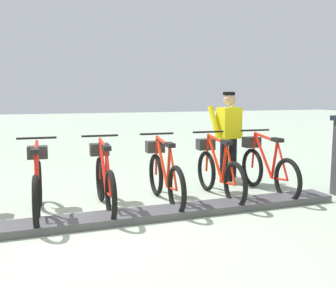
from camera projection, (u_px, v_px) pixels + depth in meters
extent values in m
plane|color=#A1B09C|center=(94.00, 224.00, 4.74)|extent=(60.00, 60.00, 0.00)
cube|color=#47474C|center=(94.00, 220.00, 4.73)|extent=(0.44, 7.04, 0.10)
torus|color=black|center=(288.00, 180.00, 5.69)|extent=(0.67, 0.10, 0.67)
torus|color=black|center=(252.00, 168.00, 6.68)|extent=(0.67, 0.10, 0.67)
cylinder|color=red|center=(263.00, 155.00, 6.32)|extent=(0.60, 0.07, 0.70)
cylinder|color=red|center=(274.00, 160.00, 6.00)|extent=(0.16, 0.05, 0.61)
cylinder|color=red|center=(266.00, 137.00, 6.23)|extent=(0.69, 0.07, 0.11)
cylinder|color=red|center=(279.00, 179.00, 5.89)|extent=(0.43, 0.05, 0.09)
cylinder|color=red|center=(282.00, 161.00, 5.80)|extent=(0.33, 0.05, 0.56)
cylinder|color=red|center=(254.00, 150.00, 6.62)|extent=(0.10, 0.04, 0.62)
cube|color=black|center=(277.00, 140.00, 5.90)|extent=(0.22, 0.11, 0.06)
cylinder|color=black|center=(255.00, 130.00, 6.54)|extent=(0.06, 0.54, 0.03)
cube|color=#2D2D2D|center=(251.00, 142.00, 6.67)|extent=(0.21, 0.29, 0.18)
torus|color=black|center=(235.00, 185.00, 5.39)|extent=(0.67, 0.10, 0.67)
torus|color=black|center=(206.00, 171.00, 6.38)|extent=(0.67, 0.10, 0.67)
cylinder|color=red|center=(215.00, 158.00, 6.02)|extent=(0.60, 0.07, 0.70)
cylinder|color=red|center=(224.00, 163.00, 5.70)|extent=(0.16, 0.05, 0.61)
cylinder|color=red|center=(217.00, 139.00, 5.93)|extent=(0.69, 0.07, 0.11)
cylinder|color=red|center=(228.00, 183.00, 5.59)|extent=(0.43, 0.05, 0.09)
cylinder|color=red|center=(231.00, 164.00, 5.50)|extent=(0.33, 0.05, 0.56)
cylinder|color=red|center=(207.00, 153.00, 6.32)|extent=(0.10, 0.04, 0.62)
cube|color=black|center=(227.00, 142.00, 5.61)|extent=(0.22, 0.11, 0.06)
cylinder|color=black|center=(208.00, 132.00, 6.24)|extent=(0.06, 0.54, 0.03)
cube|color=#2D2D2D|center=(206.00, 144.00, 6.38)|extent=(0.21, 0.29, 0.18)
torus|color=black|center=(177.00, 190.00, 5.09)|extent=(0.67, 0.10, 0.67)
torus|color=black|center=(156.00, 175.00, 6.09)|extent=(0.67, 0.10, 0.67)
cylinder|color=red|center=(162.00, 161.00, 5.73)|extent=(0.60, 0.07, 0.70)
cylinder|color=red|center=(169.00, 167.00, 5.41)|extent=(0.16, 0.05, 0.61)
cylinder|color=red|center=(163.00, 142.00, 5.63)|extent=(0.69, 0.07, 0.11)
cylinder|color=red|center=(172.00, 188.00, 5.30)|extent=(0.43, 0.05, 0.09)
cylinder|color=red|center=(173.00, 168.00, 5.20)|extent=(0.33, 0.05, 0.56)
cylinder|color=red|center=(156.00, 156.00, 6.02)|extent=(0.10, 0.04, 0.62)
cube|color=black|center=(170.00, 145.00, 5.31)|extent=(0.22, 0.11, 0.06)
cylinder|color=black|center=(157.00, 134.00, 5.94)|extent=(0.06, 0.54, 0.03)
cube|color=#2D2D2D|center=(155.00, 147.00, 6.08)|extent=(0.21, 0.29, 0.18)
torus|color=black|center=(111.00, 196.00, 4.79)|extent=(0.67, 0.10, 0.67)
torus|color=black|center=(100.00, 179.00, 5.79)|extent=(0.67, 0.10, 0.67)
cylinder|color=red|center=(103.00, 165.00, 5.43)|extent=(0.60, 0.07, 0.70)
cylinder|color=red|center=(106.00, 171.00, 5.11)|extent=(0.16, 0.05, 0.61)
cylinder|color=red|center=(103.00, 144.00, 5.33)|extent=(0.69, 0.07, 0.11)
cylinder|color=red|center=(108.00, 194.00, 5.00)|extent=(0.43, 0.05, 0.09)
cylinder|color=red|center=(109.00, 173.00, 4.90)|extent=(0.33, 0.05, 0.56)
cylinder|color=red|center=(100.00, 159.00, 5.72)|extent=(0.10, 0.04, 0.62)
cube|color=black|center=(107.00, 148.00, 5.01)|extent=(0.22, 0.11, 0.06)
cylinder|color=black|center=(100.00, 136.00, 5.65)|extent=(0.06, 0.54, 0.03)
cube|color=#2D2D2D|center=(99.00, 149.00, 5.78)|extent=(0.21, 0.29, 0.18)
torus|color=black|center=(36.00, 203.00, 4.49)|extent=(0.67, 0.10, 0.67)
torus|color=black|center=(39.00, 183.00, 5.49)|extent=(0.67, 0.10, 0.67)
cylinder|color=red|center=(37.00, 169.00, 5.13)|extent=(0.60, 0.07, 0.70)
cylinder|color=red|center=(36.00, 176.00, 4.81)|extent=(0.16, 0.05, 0.61)
cylinder|color=red|center=(36.00, 147.00, 5.03)|extent=(0.69, 0.07, 0.11)
cylinder|color=red|center=(37.00, 200.00, 4.70)|extent=(0.43, 0.05, 0.09)
cylinder|color=red|center=(36.00, 178.00, 4.60)|extent=(0.33, 0.05, 0.56)
cylinder|color=red|center=(38.00, 163.00, 5.42)|extent=(0.10, 0.04, 0.62)
cube|color=black|center=(35.00, 151.00, 4.71)|extent=(0.22, 0.11, 0.06)
cylinder|color=black|center=(37.00, 138.00, 5.35)|extent=(0.06, 0.54, 0.03)
cube|color=#2D2D2D|center=(38.00, 152.00, 5.48)|extent=(0.21, 0.29, 0.18)
cube|color=white|center=(221.00, 180.00, 7.01)|extent=(0.28, 0.16, 0.10)
cube|color=white|center=(235.00, 180.00, 7.02)|extent=(0.28, 0.16, 0.10)
cylinder|color=black|center=(224.00, 160.00, 6.91)|extent=(0.15, 0.15, 0.82)
cylinder|color=black|center=(233.00, 159.00, 7.01)|extent=(0.15, 0.15, 0.82)
cube|color=yellow|center=(229.00, 123.00, 6.88)|extent=(0.33, 0.44, 0.56)
cylinder|color=yellow|center=(214.00, 122.00, 6.83)|extent=(0.35, 0.16, 0.57)
cylinder|color=yellow|center=(237.00, 121.00, 7.09)|extent=(0.35, 0.16, 0.57)
sphere|color=tan|center=(230.00, 99.00, 6.82)|extent=(0.22, 0.22, 0.22)
cylinder|color=black|center=(229.00, 94.00, 6.83)|extent=(0.22, 0.22, 0.06)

